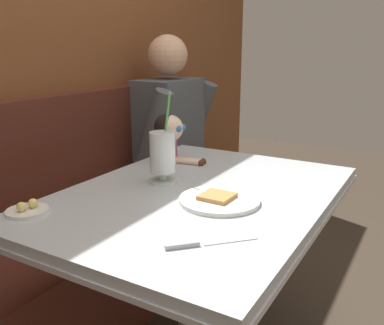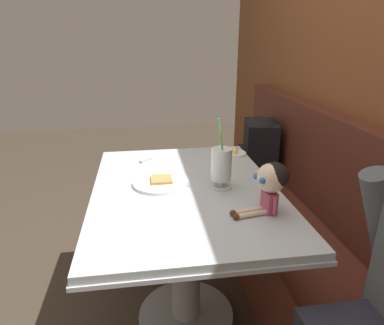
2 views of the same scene
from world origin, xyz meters
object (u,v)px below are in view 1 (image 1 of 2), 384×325
Objects in this scene: toast_plate at (219,200)px; milkshake_glass at (163,154)px; diner_patron at (175,133)px; butter_saucer at (27,210)px; butter_knife at (196,244)px; seated_doll at (170,131)px.

milkshake_glass is at bearing 73.68° from toast_plate.
diner_patron is (0.74, 0.43, -0.10)m from milkshake_glass.
butter_knife is at bearing -82.86° from butter_saucer.
toast_plate is 2.08× the size of butter_saucer.
butter_saucer is 0.15× the size of diner_patron.
milkshake_glass is at bearing 43.14° from butter_knife.
butter_saucer reaches higher than butter_knife.
milkshake_glass reaches higher than butter_saucer.
seated_doll is 0.59m from diner_patron.
seated_doll reaches higher than butter_saucer.
diner_patron is at bearing 29.75° from milkshake_glass.
seated_doll is at bearing 37.74° from butter_knife.
milkshake_glass is 2.63× the size of butter_saucer.
butter_knife is at bearing -164.14° from toast_plate.
seated_doll is (0.32, 0.39, 0.12)m from toast_plate.
seated_doll is (0.67, -0.05, 0.12)m from butter_saucer.
diner_patron reaches higher than butter_knife.
toast_plate is 0.29m from milkshake_glass.
milkshake_glass is 1.73× the size of butter_knife.
seated_doll is at bearing -149.39° from diner_patron.
toast_plate is at bearing -140.15° from diner_patron.
diner_patron is (1.11, 0.77, -0.00)m from butter_knife.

